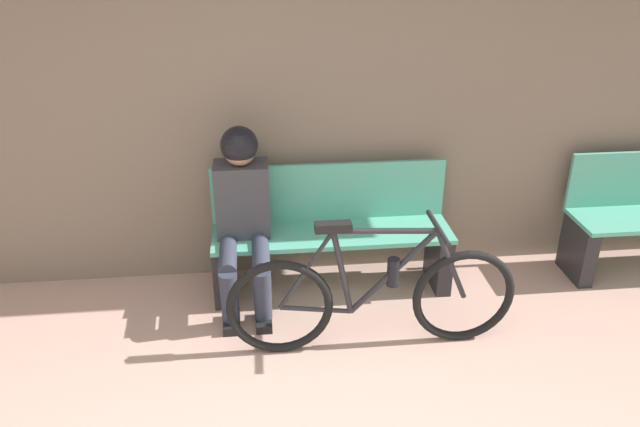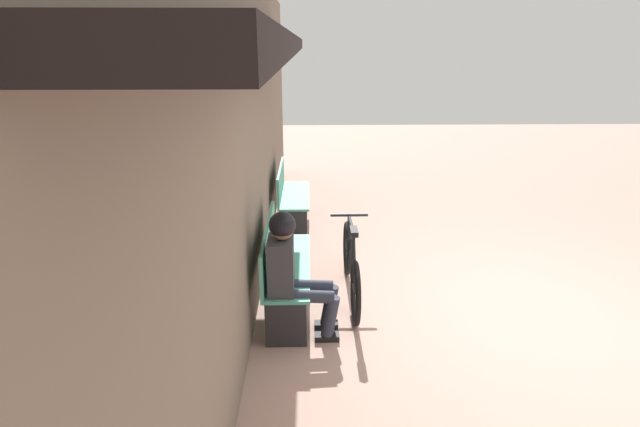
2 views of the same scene
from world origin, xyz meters
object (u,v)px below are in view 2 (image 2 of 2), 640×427
person_seated (292,266)px  park_bench_far (291,198)px  bicycle (351,265)px  park_bench_near (283,268)px

person_seated → park_bench_far: size_ratio=0.84×
park_bench_far → bicycle: bearing=-162.8°
bicycle → park_bench_far: size_ratio=1.21×
bicycle → park_bench_far: bearing=17.2°
park_bench_near → park_bench_far: size_ratio=1.12×
park_bench_near → bicycle: bearing=-76.9°
person_seated → park_bench_far: 2.96m
park_bench_near → bicycle: size_ratio=0.93×
person_seated → park_bench_far: (2.95, 0.11, -0.29)m
park_bench_near → park_bench_far: (2.37, -0.00, -0.01)m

